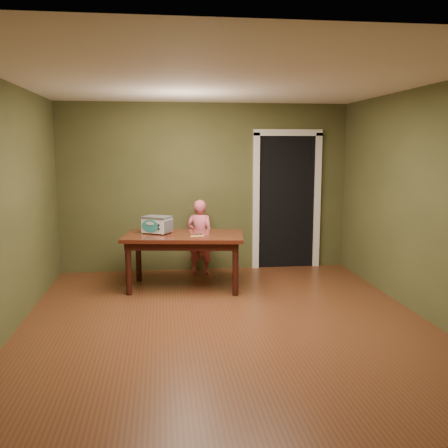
% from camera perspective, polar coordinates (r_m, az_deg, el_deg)
% --- Properties ---
extents(floor, '(5.00, 5.00, 0.00)m').
position_cam_1_polar(floor, '(5.63, 0.23, -11.17)').
color(floor, brown).
rests_on(floor, ground).
extents(room_shell, '(4.52, 5.02, 2.61)m').
position_cam_1_polar(room_shell, '(5.30, 0.24, 6.45)').
color(room_shell, '#4B4C28').
rests_on(room_shell, ground).
extents(doorway, '(1.10, 0.66, 2.25)m').
position_cam_1_polar(doorway, '(8.32, 6.65, 2.72)').
color(doorway, black).
rests_on(doorway, ground).
extents(dining_table, '(1.71, 1.12, 0.75)m').
position_cam_1_polar(dining_table, '(6.83, -4.57, -2.00)').
color(dining_table, '#3D140D').
rests_on(dining_table, floor).
extents(toy_oven, '(0.45, 0.41, 0.24)m').
position_cam_1_polar(toy_oven, '(6.91, -7.67, 0.00)').
color(toy_oven, '#4C4F54').
rests_on(toy_oven, dining_table).
extents(baking_pan, '(0.10, 0.10, 0.02)m').
position_cam_1_polar(baking_pan, '(6.75, -2.90, -1.14)').
color(baking_pan, silver).
rests_on(baking_pan, dining_table).
extents(spatula, '(0.18, 0.05, 0.01)m').
position_cam_1_polar(spatula, '(6.65, -3.08, -1.37)').
color(spatula, '#FFF46E').
rests_on(spatula, dining_table).
extents(child, '(0.49, 0.40, 1.15)m').
position_cam_1_polar(child, '(7.60, -2.76, -1.48)').
color(child, '#ED6174').
rests_on(child, floor).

